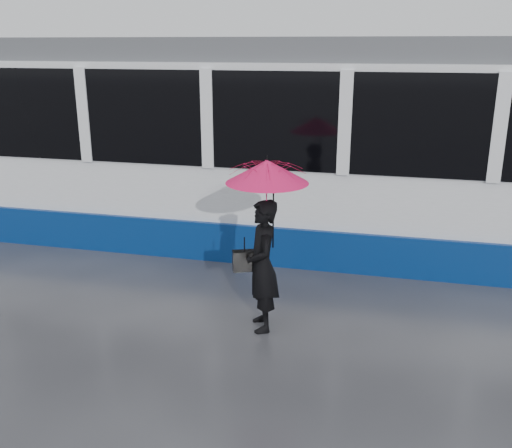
# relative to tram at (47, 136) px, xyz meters

# --- Properties ---
(ground) EXTENTS (90.00, 90.00, 0.00)m
(ground) POSITION_rel_tram_xyz_m (3.75, -2.50, -1.64)
(ground) COLOR #2B2B30
(ground) RESTS_ON ground
(rails) EXTENTS (34.00, 1.51, 0.02)m
(rails) POSITION_rel_tram_xyz_m (3.75, -0.00, -1.63)
(rails) COLOR #3F3D38
(rails) RESTS_ON ground
(tram) EXTENTS (26.00, 2.56, 3.35)m
(tram) POSITION_rel_tram_xyz_m (0.00, 0.00, 0.00)
(tram) COLOR white
(tram) RESTS_ON ground
(woman) EXTENTS (0.57, 0.68, 1.58)m
(woman) POSITION_rel_tram_xyz_m (4.79, -3.21, -0.85)
(woman) COLOR black
(woman) RESTS_ON ground
(umbrella) EXTENTS (1.21, 1.21, 1.07)m
(umbrella) POSITION_rel_tram_xyz_m (4.84, -3.21, 0.09)
(umbrella) COLOR #F6149C
(umbrella) RESTS_ON ground
(handbag) EXTENTS (0.31, 0.22, 0.42)m
(handbag) POSITION_rel_tram_xyz_m (4.57, -3.19, -0.81)
(handbag) COLOR black
(handbag) RESTS_ON ground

